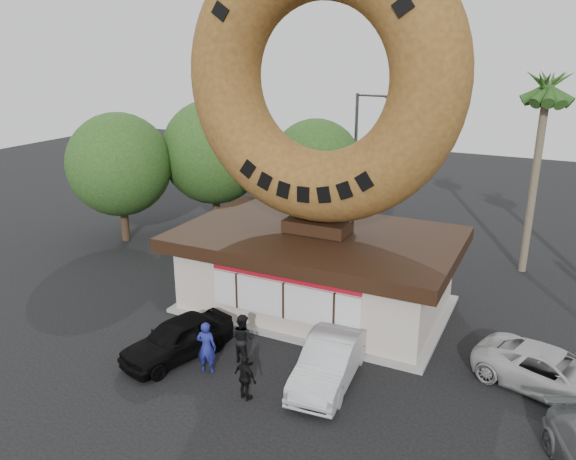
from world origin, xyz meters
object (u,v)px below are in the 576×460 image
at_px(donut_shop, 317,267).
at_px(street_lamp, 358,157).
at_px(car_black, 178,338).
at_px(car_silver, 330,361).
at_px(giant_donut, 320,79).
at_px(person_center, 242,338).
at_px(person_right, 245,378).
at_px(car_white, 553,373).
at_px(person_left, 206,347).

height_order(donut_shop, street_lamp, street_lamp).
xyz_separation_m(car_black, car_silver, (5.37, 0.94, 0.02)).
xyz_separation_m(giant_donut, street_lamp, (-1.86, 10.00, -4.83)).
bearing_deg(giant_donut, person_center, -96.17).
bearing_deg(person_right, person_center, -41.16).
bearing_deg(car_silver, car_white, 16.58).
bearing_deg(car_white, donut_shop, 93.13).
distance_m(person_right, car_silver, 2.85).
xyz_separation_m(giant_donut, car_silver, (2.60, -4.94, -8.58)).
relative_size(giant_donut, person_right, 7.28).
bearing_deg(person_right, donut_shop, -68.79).
relative_size(giant_donut, car_silver, 2.48).
height_order(person_left, car_black, person_left).
distance_m(person_left, car_white, 11.17).
bearing_deg(person_left, car_silver, -174.73).
relative_size(giant_donut, car_black, 2.62).
distance_m(street_lamp, person_center, 15.62).
relative_size(person_left, person_right, 1.23).
relative_size(donut_shop, giant_donut, 1.02).
bearing_deg(person_right, car_black, -2.38).
bearing_deg(giant_donut, street_lamp, 100.51).
bearing_deg(donut_shop, giant_donut, 90.00).
xyz_separation_m(person_center, car_silver, (3.16, 0.21, -0.16)).
height_order(street_lamp, car_black, street_lamp).
bearing_deg(giant_donut, donut_shop, -90.00).
relative_size(street_lamp, person_left, 4.31).
bearing_deg(street_lamp, car_black, -93.27).
relative_size(street_lamp, car_black, 1.90).
xyz_separation_m(person_center, car_black, (-2.21, -0.73, -0.18)).
bearing_deg(car_white, street_lamp, 59.23).
height_order(street_lamp, car_white, street_lamp).
distance_m(donut_shop, car_black, 6.56).
relative_size(street_lamp, car_white, 1.65).
bearing_deg(donut_shop, car_silver, -62.14).
xyz_separation_m(person_center, car_white, (9.73, 2.78, -0.22)).
bearing_deg(car_silver, giant_donut, 112.95).
bearing_deg(street_lamp, person_right, -81.64).
bearing_deg(street_lamp, giant_donut, -79.49).
distance_m(person_center, car_white, 10.12).
relative_size(car_silver, car_white, 0.92).
distance_m(giant_donut, person_center, 9.88).
distance_m(person_left, person_right, 2.09).
relative_size(car_black, car_silver, 0.95).
relative_size(person_left, person_center, 1.03).
bearing_deg(person_right, car_silver, -117.53).
xyz_separation_m(donut_shop, person_left, (-1.29, -6.23, -0.84)).
height_order(person_center, car_white, person_center).
distance_m(giant_donut, car_silver, 10.24).
bearing_deg(person_center, person_left, 70.69).
xyz_separation_m(car_silver, car_white, (6.57, 2.58, -0.06)).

